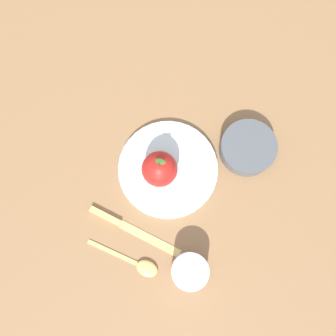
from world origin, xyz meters
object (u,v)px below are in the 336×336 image
object	(u,v)px
dinner_plate	(168,169)
side_bowl	(248,148)
apple	(160,169)
cup	(190,271)
spoon	(139,265)
knife	(126,227)

from	to	relation	value
dinner_plate	side_bowl	distance (m)	0.19
apple	cup	distance (m)	0.22
apple	spoon	xyz separation A→B (m)	(-0.20, -0.05, -0.05)
dinner_plate	apple	xyz separation A→B (m)	(-0.02, 0.01, 0.05)
knife	spoon	distance (m)	0.09
dinner_plate	spoon	size ratio (longest dim) A/B	1.35
dinner_plate	apple	bearing A→B (deg)	143.28
apple	spoon	size ratio (longest dim) A/B	0.55
dinner_plate	cup	size ratio (longest dim) A/B	2.94
apple	cup	world-z (taller)	apple
side_bowl	spoon	world-z (taller)	side_bowl
apple	dinner_plate	bearing A→B (deg)	-36.72
dinner_plate	apple	distance (m)	0.05
dinner_plate	side_bowl	size ratio (longest dim) A/B	1.80
spoon	dinner_plate	bearing A→B (deg)	9.26
knife	side_bowl	bearing A→B (deg)	-31.64
knife	apple	bearing A→B (deg)	-6.10
dinner_plate	cup	xyz separation A→B (m)	(-0.18, -0.14, 0.03)
knife	spoon	world-z (taller)	spoon
dinner_plate	knife	xyz separation A→B (m)	(-0.16, 0.03, -0.01)
dinner_plate	side_bowl	bearing A→B (deg)	-50.07
dinner_plate	spoon	distance (m)	0.22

